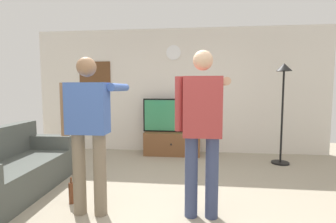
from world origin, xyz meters
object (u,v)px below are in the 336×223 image
tv_stand (172,143)px  framed_picture (95,73)px  beverage_bottle (72,193)px  person_standing_nearer_couch (202,124)px  floor_lamp (283,93)px  person_standing_nearer_lamp (89,126)px  television (172,115)px  side_couch (9,171)px  wall_clock (174,53)px

tv_stand → framed_picture: 2.36m
tv_stand → beverage_bottle: tv_stand is taller
framed_picture → person_standing_nearer_couch: bearing=-50.3°
floor_lamp → person_standing_nearer_lamp: (-2.75, -2.21, -0.34)m
framed_picture → person_standing_nearer_lamp: (1.12, -2.92, -0.76)m
tv_stand → television: size_ratio=0.94×
television → person_standing_nearer_lamp: 2.75m
television → framed_picture: 2.03m
tv_stand → floor_lamp: 2.38m
television → person_standing_nearer_lamp: bearing=-104.0°
person_standing_nearer_couch → beverage_bottle: 1.81m
framed_picture → side_couch: size_ratio=0.38×
person_standing_nearer_lamp → tv_stand: bearing=75.7°
television → wall_clock: 1.37m
framed_picture → person_standing_nearer_lamp: 3.22m
person_standing_nearer_couch → floor_lamp: bearing=54.6°
tv_stand → person_standing_nearer_lamp: bearing=-104.3°
wall_clock → framed_picture: wall_clock is taller
wall_clock → person_standing_nearer_couch: bearing=-78.7°
floor_lamp → person_standing_nearer_couch: size_ratio=1.03×
person_standing_nearer_lamp → television: bearing=76.0°
television → person_standing_nearer_couch: person_standing_nearer_couch is taller
wall_clock → person_standing_nearer_couch: size_ratio=0.17×
television → person_standing_nearer_couch: 2.66m
beverage_bottle → framed_picture: bearing=106.2°
television → person_standing_nearer_lamp: size_ratio=0.72×
floor_lamp → side_couch: floor_lamp is taller
framed_picture → person_standing_nearer_couch: size_ratio=0.40×
floor_lamp → framed_picture: bearing=169.6°
wall_clock → beverage_bottle: (-1.00, -2.70, -2.05)m
tv_stand → television: television is taller
tv_stand → framed_picture: (-1.79, 0.30, 1.51)m
floor_lamp → tv_stand: bearing=168.7°
person_standing_nearer_lamp → side_couch: size_ratio=0.93×
floor_lamp → person_standing_nearer_couch: 2.63m
framed_picture → person_standing_nearer_couch: framed_picture is taller
framed_picture → television: bearing=-7.9°
floor_lamp → person_standing_nearer_lamp: size_ratio=1.07×
floor_lamp → side_couch: 4.55m
framed_picture → floor_lamp: 3.96m
framed_picture → tv_stand: bearing=-9.4°
tv_stand → person_standing_nearer_lamp: person_standing_nearer_lamp is taller
floor_lamp → person_standing_nearer_lamp: floor_lamp is taller
tv_stand → floor_lamp: size_ratio=0.63×
person_standing_nearer_lamp → person_standing_nearer_couch: bearing=3.5°
wall_clock → person_standing_nearer_couch: 3.11m
floor_lamp → side_couch: bearing=-155.7°
tv_stand → person_standing_nearer_couch: size_ratio=0.65×
framed_picture → person_standing_nearer_couch: (2.36, -2.84, -0.73)m
framed_picture → floor_lamp: bearing=-10.4°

